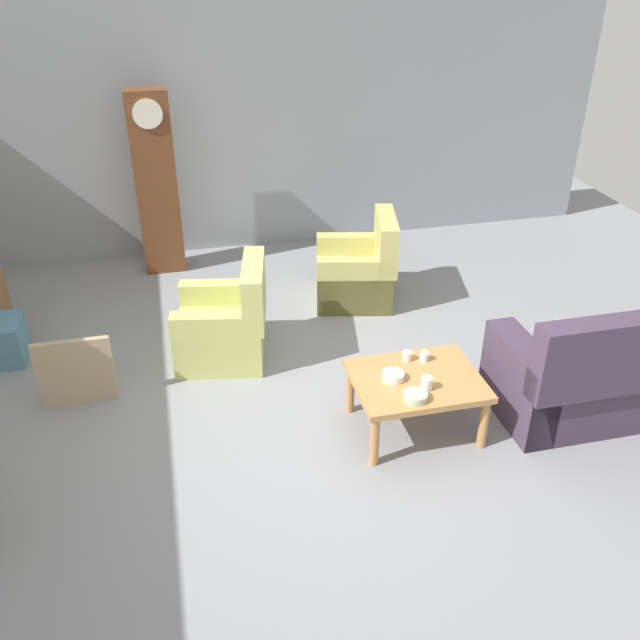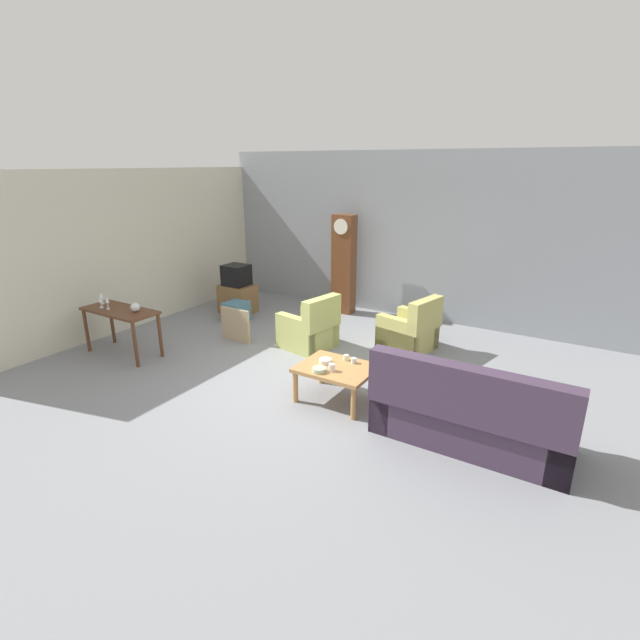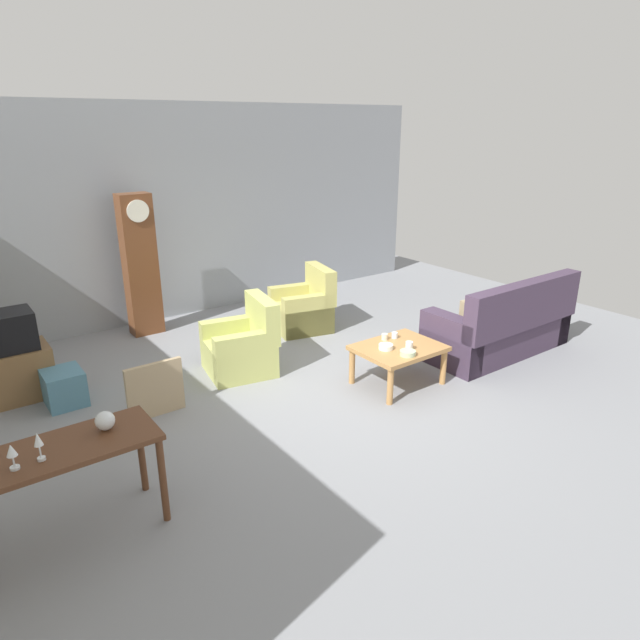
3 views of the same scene
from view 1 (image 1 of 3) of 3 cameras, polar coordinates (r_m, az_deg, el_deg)
name	(u,v)px [view 1 (image 1 of 3)]	position (r m, az deg, el deg)	size (l,w,h in m)	color
ground_plane	(333,412)	(5.56, 1.10, -7.72)	(10.40, 10.40, 0.00)	gray
garage_door_wall	(256,111)	(8.14, -5.36, 17.04)	(8.40, 0.16, 3.20)	gray
couch_floral	(630,371)	(5.95, 24.54, -3.88)	(2.10, 0.89, 1.04)	#423347
armchair_olive_near	(226,327)	(6.15, -7.91, -0.56)	(0.92, 0.89, 0.92)	#B7BC66
armchair_olive_far	(358,273)	(7.08, 3.23, 3.99)	(0.94, 0.92, 0.92)	tan
coffee_table_wood	(416,385)	(5.21, 8.08, -5.43)	(0.96, 0.76, 0.47)	#B27F47
grandfather_clock	(156,184)	(7.71, -13.56, 11.05)	(0.44, 0.30, 2.00)	brown
framed_picture_leaning	(76,372)	(5.84, -19.81, -4.12)	(0.60, 0.05, 0.59)	tan
storage_box_blue	(1,341)	(6.73, -25.16, -1.59)	(0.39, 0.44, 0.39)	teal
cup_white_porcelain	(427,383)	(5.04, 8.94, -5.25)	(0.08, 0.08, 0.10)	white
cup_blue_rimmed	(424,356)	(5.36, 8.74, -3.02)	(0.07, 0.07, 0.07)	silver
cup_cream_tall	(407,356)	(5.34, 7.30, -3.02)	(0.08, 0.08, 0.07)	beige
bowl_white_stacked	(393,376)	(5.12, 6.16, -4.69)	(0.17, 0.17, 0.06)	white
bowl_shallow_green	(415,396)	(4.93, 8.00, -6.34)	(0.18, 0.18, 0.06)	#B2C69E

